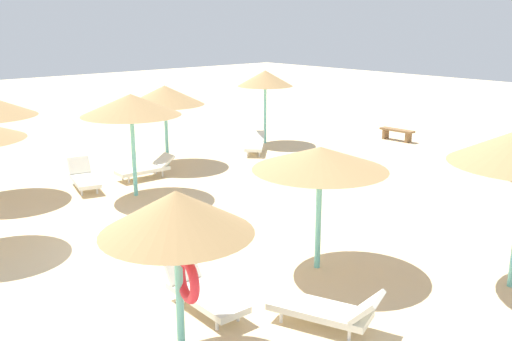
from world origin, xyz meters
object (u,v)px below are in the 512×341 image
at_px(lounger_5, 146,168).
at_px(bench_0, 397,133).
at_px(lounger_2, 84,178).
at_px(parasol_6, 177,214).
at_px(parasol_2, 131,105).
at_px(parasol_5, 165,95).
at_px(parasol_1, 265,79).
at_px(parasol_7, 320,159).
at_px(lounger_7, 327,310).
at_px(lounger_6, 202,292).
at_px(lounger_1, 255,144).

relative_size(lounger_5, bench_0, 1.27).
bearing_deg(lounger_2, parasol_6, -16.83).
xyz_separation_m(parasol_2, parasol_5, (-2.53, 2.72, -0.21)).
xyz_separation_m(parasol_1, parasol_7, (9.76, -7.42, -0.34)).
height_order(lounger_2, bench_0, lounger_2).
relative_size(parasol_2, parasol_7, 1.09).
distance_m(parasol_5, lounger_7, 12.03).
distance_m(lounger_7, bench_0, 15.81).
bearing_deg(bench_0, lounger_6, -66.97).
bearing_deg(parasol_5, parasol_7, -14.49).
relative_size(parasol_2, lounger_1, 1.65).
xyz_separation_m(lounger_6, lounger_7, (1.88, 1.18, -0.00)).
relative_size(lounger_1, bench_0, 1.19).
distance_m(lounger_5, bench_0, 11.14).
bearing_deg(bench_0, lounger_7, -59.00).
bearing_deg(lounger_1, lounger_2, -88.23).
height_order(parasol_6, bench_0, parasol_6).
bearing_deg(parasol_2, lounger_5, 139.83).
distance_m(parasol_5, parasol_7, 9.71).
bearing_deg(parasol_1, lounger_1, -55.29).
bearing_deg(lounger_5, parasol_7, -6.43).
relative_size(parasol_1, bench_0, 1.97).
height_order(lounger_5, lounger_7, lounger_7).
bearing_deg(parasol_7, lounger_5, 173.57).
height_order(lounger_7, bench_0, lounger_7).
relative_size(lounger_1, lounger_2, 0.93).
relative_size(parasol_6, parasol_7, 0.98).
bearing_deg(bench_0, parasol_1, -126.55).
relative_size(parasol_7, lounger_1, 1.50).
bearing_deg(parasol_5, lounger_5, -54.26).
height_order(parasol_5, lounger_7, parasol_5).
bearing_deg(parasol_2, lounger_6, -20.56).
bearing_deg(lounger_2, parasol_7, 7.30).
relative_size(parasol_2, lounger_5, 1.54).
bearing_deg(parasol_2, lounger_2, -154.36).
distance_m(lounger_1, lounger_5, 5.07).
height_order(parasol_1, lounger_6, parasol_1).
bearing_deg(lounger_5, bench_0, 80.13).
xyz_separation_m(lounger_5, bench_0, (1.91, 10.98, 0.03)).
bearing_deg(parasol_5, parasol_2, -47.09).
bearing_deg(parasol_6, parasol_7, 102.32).
height_order(parasol_5, lounger_2, parasol_5).
distance_m(lounger_2, lounger_6, 8.56).
distance_m(parasol_1, parasol_7, 12.26).
xyz_separation_m(parasol_1, lounger_7, (11.48, -9.05, -2.33)).
bearing_deg(lounger_6, bench_0, 113.03).
xyz_separation_m(parasol_1, lounger_6, (9.60, -10.23, -2.33)).
height_order(parasol_6, lounger_7, parasol_6).
bearing_deg(bench_0, lounger_2, -99.29).
relative_size(parasol_5, lounger_1, 1.54).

